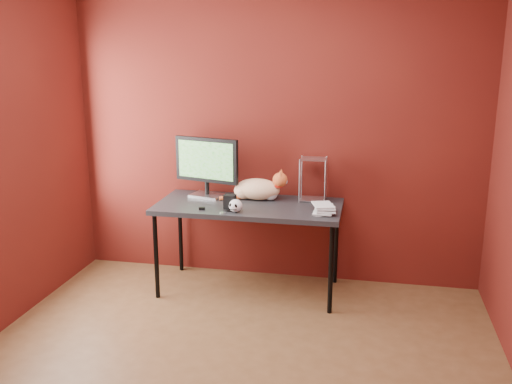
% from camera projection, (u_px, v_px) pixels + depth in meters
% --- Properties ---
extents(room, '(3.52, 3.52, 2.61)m').
position_uv_depth(room, '(222.00, 150.00, 3.13)').
color(room, brown).
rests_on(room, ground).
extents(desk, '(1.50, 0.70, 0.75)m').
position_uv_depth(desk, '(249.00, 210.00, 4.65)').
color(desk, black).
rests_on(desk, ground).
extents(monitor, '(0.58, 0.25, 0.51)m').
position_uv_depth(monitor, '(207.00, 164.00, 4.80)').
color(monitor, '#B7B7BC').
rests_on(monitor, desk).
extents(cat, '(0.56, 0.21, 0.26)m').
position_uv_depth(cat, '(258.00, 189.00, 4.75)').
color(cat, orange).
rests_on(cat, desk).
extents(skull_mug, '(0.11, 0.11, 0.10)m').
position_uv_depth(skull_mug, '(236.00, 206.00, 4.39)').
color(skull_mug, silver).
rests_on(skull_mug, desk).
extents(speaker, '(0.11, 0.11, 0.12)m').
position_uv_depth(speaker, '(230.00, 203.00, 4.45)').
color(speaker, black).
rests_on(speaker, desk).
extents(book_stack, '(0.20, 0.23, 0.79)m').
position_uv_depth(book_stack, '(316.00, 162.00, 4.30)').
color(book_stack, beige).
rests_on(book_stack, desk).
extents(wire_rack, '(0.22, 0.18, 0.36)m').
position_uv_depth(wire_rack, '(313.00, 179.00, 4.71)').
color(wire_rack, '#B7B7BC').
rests_on(wire_rack, desk).
extents(pocket_knife, '(0.09, 0.05, 0.02)m').
position_uv_depth(pocket_knife, '(230.00, 208.00, 4.50)').
color(pocket_knife, maroon).
rests_on(pocket_knife, desk).
extents(black_gadget, '(0.05, 0.03, 0.02)m').
position_uv_depth(black_gadget, '(202.00, 209.00, 4.47)').
color(black_gadget, black).
rests_on(black_gadget, desk).
extents(washer, '(0.05, 0.05, 0.00)m').
position_uv_depth(washer, '(223.00, 213.00, 4.39)').
color(washer, '#B7B7BC').
rests_on(washer, desk).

